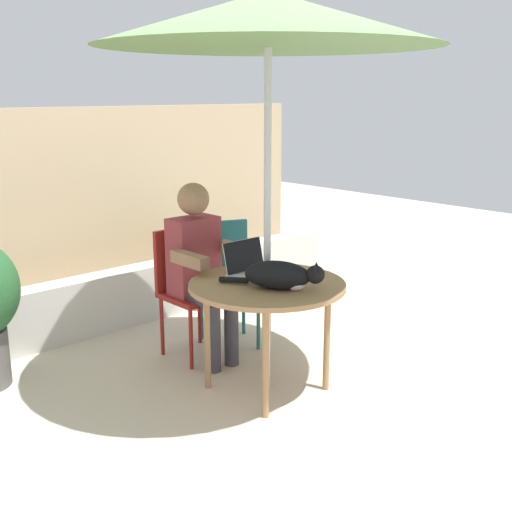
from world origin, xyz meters
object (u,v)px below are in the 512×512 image
object	(u,v)px
patio_table	(267,292)
chair_occupied	(187,281)
chair_empty	(225,272)
person_seated	(200,262)
cat	(281,276)
potted_plant_near_fence	(196,260)
laptop	(249,265)
patio_umbrella	(268,20)

from	to	relation	value
patio_table	chair_occupied	xyz separation A→B (m)	(0.00, 0.82, -0.10)
chair_occupied	chair_empty	distance (m)	0.35
person_seated	cat	xyz separation A→B (m)	(-0.03, -0.82, 0.08)
potted_plant_near_fence	person_seated	bearing A→B (deg)	-126.00
chair_occupied	person_seated	size ratio (longest dim) A/B	0.73
potted_plant_near_fence	chair_empty	bearing A→B (deg)	-113.41
laptop	cat	size ratio (longest dim) A/B	0.52
chair_empty	cat	world-z (taller)	chair_empty
person_seated	potted_plant_near_fence	size ratio (longest dim) A/B	1.65
person_seated	laptop	distance (m)	0.46
chair_occupied	cat	size ratio (longest dim) A/B	1.55
patio_table	person_seated	world-z (taller)	person_seated
patio_table	chair_occupied	world-z (taller)	chair_occupied
potted_plant_near_fence	cat	bearing A→B (deg)	-112.37
chair_empty	person_seated	xyz separation A→B (m)	(-0.35, -0.15, 0.17)
patio_table	chair_occupied	distance (m)	0.83
patio_table	patio_umbrella	xyz separation A→B (m)	(0.00, 0.00, 1.59)
chair_occupied	laptop	world-z (taller)	laptop
patio_umbrella	chair_empty	bearing A→B (deg)	66.71
chair_empty	cat	size ratio (longest dim) A/B	1.55
person_seated	chair_occupied	bearing A→B (deg)	90.00
patio_table	chair_occupied	bearing A→B (deg)	90.00
chair_occupied	potted_plant_near_fence	world-z (taller)	chair_occupied
laptop	cat	distance (m)	0.37
patio_table	person_seated	bearing A→B (deg)	90.00
chair_occupied	cat	distance (m)	1.01
chair_empty	patio_table	bearing A→B (deg)	-113.29
person_seated	chair_empty	bearing A→B (deg)	22.99
patio_umbrella	person_seated	bearing A→B (deg)	90.00
patio_umbrella	chair_empty	world-z (taller)	patio_umbrella
patio_umbrella	laptop	size ratio (longest dim) A/B	7.79
patio_umbrella	potted_plant_near_fence	distance (m)	2.54
laptop	potted_plant_near_fence	world-z (taller)	laptop
person_seated	potted_plant_near_fence	bearing A→B (deg)	54.00
patio_umbrella	person_seated	world-z (taller)	patio_umbrella
patio_table	potted_plant_near_fence	distance (m)	1.79
chair_empty	cat	distance (m)	1.07
patio_table	cat	xyz separation A→B (m)	(-0.03, -0.15, 0.15)
laptop	potted_plant_near_fence	xyz separation A→B (m)	(0.66, 1.42, -0.35)
patio_table	potted_plant_near_fence	size ratio (longest dim) A/B	1.28
patio_table	person_seated	distance (m)	0.66
person_seated	patio_umbrella	bearing A→B (deg)	-90.00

